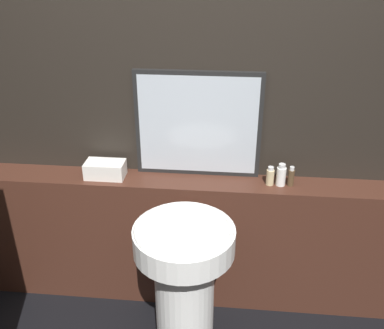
{
  "coord_description": "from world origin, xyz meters",
  "views": [
    {
      "loc": [
        0.21,
        -0.99,
        2.13
      ],
      "look_at": [
        0.0,
        1.12,
        1.05
      ],
      "focal_mm": 40.0,
      "sensor_mm": 36.0,
      "label": 1
    }
  ],
  "objects_px": {
    "pedestal_sink": "(185,285)",
    "towel_stack": "(105,169)",
    "shampoo_bottle": "(270,176)",
    "lotion_bottle": "(291,177)",
    "conditioner_bottle": "(281,175)",
    "mirror": "(198,125)"
  },
  "relations": [
    {
      "from": "shampoo_bottle",
      "to": "lotion_bottle",
      "type": "height_order",
      "value": "lotion_bottle"
    },
    {
      "from": "shampoo_bottle",
      "to": "towel_stack",
      "type": "bearing_deg",
      "value": 180.0
    },
    {
      "from": "towel_stack",
      "to": "shampoo_bottle",
      "type": "height_order",
      "value": "shampoo_bottle"
    },
    {
      "from": "shampoo_bottle",
      "to": "lotion_bottle",
      "type": "relative_size",
      "value": 0.95
    },
    {
      "from": "towel_stack",
      "to": "conditioner_bottle",
      "type": "relative_size",
      "value": 1.73
    },
    {
      "from": "pedestal_sink",
      "to": "towel_stack",
      "type": "distance_m",
      "value": 0.84
    },
    {
      "from": "towel_stack",
      "to": "pedestal_sink",
      "type": "bearing_deg",
      "value": -43.79
    },
    {
      "from": "pedestal_sink",
      "to": "lotion_bottle",
      "type": "xyz_separation_m",
      "value": [
        0.57,
        0.52,
        0.4
      ]
    },
    {
      "from": "mirror",
      "to": "conditioner_bottle",
      "type": "relative_size",
      "value": 5.43
    },
    {
      "from": "towel_stack",
      "to": "lotion_bottle",
      "type": "distance_m",
      "value": 1.11
    },
    {
      "from": "towel_stack",
      "to": "conditioner_bottle",
      "type": "distance_m",
      "value": 1.05
    },
    {
      "from": "towel_stack",
      "to": "shampoo_bottle",
      "type": "xyz_separation_m",
      "value": [
        0.99,
        0.0,
        0.0
      ]
    },
    {
      "from": "lotion_bottle",
      "to": "pedestal_sink",
      "type": "bearing_deg",
      "value": -137.73
    },
    {
      "from": "shampoo_bottle",
      "to": "pedestal_sink",
      "type": "bearing_deg",
      "value": -130.94
    },
    {
      "from": "mirror",
      "to": "towel_stack",
      "type": "bearing_deg",
      "value": -170.28
    },
    {
      "from": "pedestal_sink",
      "to": "mirror",
      "type": "relative_size",
      "value": 1.23
    },
    {
      "from": "towel_stack",
      "to": "shampoo_bottle",
      "type": "distance_m",
      "value": 0.99
    },
    {
      "from": "mirror",
      "to": "lotion_bottle",
      "type": "height_order",
      "value": "mirror"
    },
    {
      "from": "conditioner_bottle",
      "to": "lotion_bottle",
      "type": "height_order",
      "value": "conditioner_bottle"
    },
    {
      "from": "pedestal_sink",
      "to": "conditioner_bottle",
      "type": "relative_size",
      "value": 6.68
    },
    {
      "from": "shampoo_bottle",
      "to": "lotion_bottle",
      "type": "distance_m",
      "value": 0.12
    },
    {
      "from": "shampoo_bottle",
      "to": "conditioner_bottle",
      "type": "height_order",
      "value": "conditioner_bottle"
    }
  ]
}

